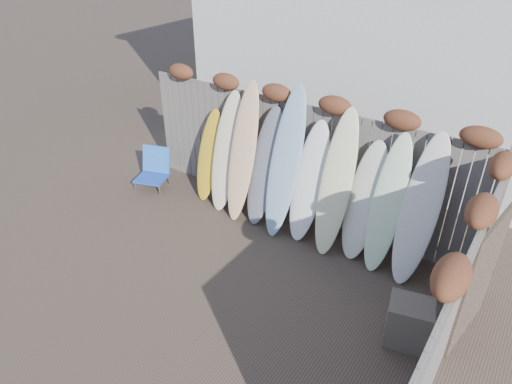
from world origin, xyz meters
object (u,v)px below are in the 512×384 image
Objects in this scene: wooden_crate at (409,322)px; surfboard_0 at (209,156)px; lattice_panel at (479,280)px; beach_chair at (154,169)px.

surfboard_0 is at bearing 162.17° from wooden_crate.
surfboard_0 is at bearing 179.22° from lattice_panel.
lattice_panel reaches higher than beach_chair.
beach_chair is 5.36m from wooden_crate.
beach_chair is 0.44× the size of surfboard_0.
beach_chair is 1.24× the size of wooden_crate.
wooden_crate is (5.26, -1.02, -0.04)m from beach_chair.
surfboard_0 is (-4.12, 1.33, 0.51)m from wooden_crate.
lattice_panel is at bearing 44.98° from wooden_crate.
wooden_crate is 0.35× the size of surfboard_0.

